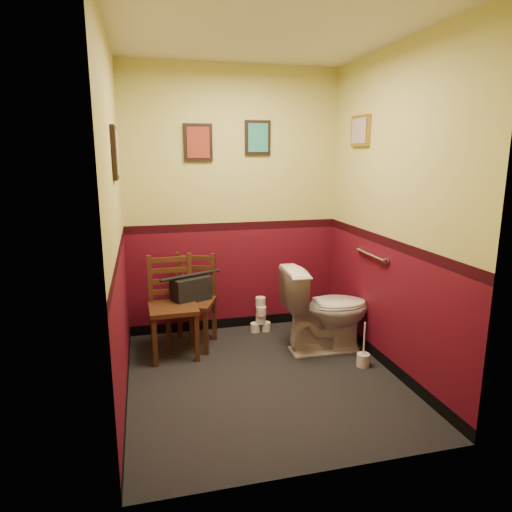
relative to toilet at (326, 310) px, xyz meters
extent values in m
cube|color=black|center=(-0.72, -0.42, -0.40)|extent=(2.20, 2.40, 0.00)
cube|color=silver|center=(-0.72, -0.42, 2.30)|extent=(2.20, 2.40, 0.00)
cube|color=#550C1B|center=(-0.72, 0.78, 0.95)|extent=(2.20, 0.00, 2.70)
cube|color=#550C1B|center=(-0.72, -1.62, 0.95)|extent=(2.20, 0.00, 2.70)
cube|color=#550C1B|center=(-1.82, -0.42, 0.95)|extent=(0.00, 2.40, 2.70)
cube|color=#550C1B|center=(0.38, -0.42, 0.95)|extent=(0.00, 2.40, 2.70)
cylinder|color=silver|center=(0.35, -0.17, 0.55)|extent=(0.03, 0.50, 0.03)
cylinder|color=silver|center=(0.37, -0.42, 0.55)|extent=(0.02, 0.06, 0.06)
cylinder|color=silver|center=(0.37, 0.08, 0.55)|extent=(0.02, 0.06, 0.06)
cube|color=black|center=(-1.07, 0.76, 1.55)|extent=(0.28, 0.03, 0.36)
cube|color=maroon|center=(-1.07, 0.75, 1.55)|extent=(0.22, 0.01, 0.30)
cube|color=black|center=(-0.47, 0.76, 1.60)|extent=(0.26, 0.03, 0.34)
cube|color=teal|center=(-0.47, 0.75, 1.60)|extent=(0.20, 0.01, 0.28)
cube|color=black|center=(-1.80, -0.32, 1.45)|extent=(0.03, 0.30, 0.38)
cube|color=tan|center=(-1.79, -0.32, 1.45)|extent=(0.01, 0.24, 0.31)
cube|color=olive|center=(0.36, 0.18, 1.65)|extent=(0.03, 0.34, 0.28)
cube|color=tan|center=(0.35, 0.18, 1.65)|extent=(0.01, 0.28, 0.22)
imported|color=white|center=(0.00, 0.00, 0.00)|extent=(0.84, 0.48, 0.81)
cylinder|color=silver|center=(0.20, -0.41, -0.35)|extent=(0.11, 0.11, 0.11)
cylinder|color=silver|center=(0.20, -0.41, -0.16)|extent=(0.02, 0.02, 0.32)
cube|color=#58321A|center=(-1.41, 0.22, 0.06)|extent=(0.45, 0.45, 0.04)
cube|color=#58321A|center=(-1.59, 0.03, -0.17)|extent=(0.04, 0.04, 0.46)
cube|color=#58321A|center=(-1.60, 0.40, -0.17)|extent=(0.04, 0.04, 0.46)
cube|color=#58321A|center=(-1.22, 0.04, -0.17)|extent=(0.04, 0.04, 0.46)
cube|color=#58321A|center=(-1.23, 0.41, -0.17)|extent=(0.04, 0.04, 0.46)
cube|color=#58321A|center=(-1.60, 0.41, 0.29)|extent=(0.04, 0.04, 0.46)
cube|color=#58321A|center=(-1.23, 0.42, 0.29)|extent=(0.04, 0.04, 0.46)
cube|color=#58321A|center=(-1.41, 0.41, 0.16)|extent=(0.35, 0.04, 0.05)
cube|color=#58321A|center=(-1.41, 0.41, 0.27)|extent=(0.35, 0.04, 0.05)
cube|color=#58321A|center=(-1.41, 0.41, 0.37)|extent=(0.35, 0.04, 0.05)
cube|color=#58321A|center=(-1.41, 0.41, 0.47)|extent=(0.35, 0.04, 0.05)
cube|color=#58321A|center=(-1.22, 0.39, 0.04)|extent=(0.54, 0.54, 0.04)
cube|color=#58321A|center=(-1.45, 0.29, -0.18)|extent=(0.05, 0.05, 0.45)
cube|color=#58321A|center=(-1.32, 0.63, -0.18)|extent=(0.05, 0.05, 0.45)
cube|color=#58321A|center=(-1.12, 0.16, -0.18)|extent=(0.05, 0.05, 0.45)
cube|color=#58321A|center=(-0.99, 0.50, -0.18)|extent=(0.05, 0.05, 0.45)
cube|color=#58321A|center=(-1.32, 0.63, 0.27)|extent=(0.05, 0.05, 0.45)
cube|color=#58321A|center=(-0.99, 0.50, 0.27)|extent=(0.05, 0.05, 0.45)
cube|color=#58321A|center=(-1.15, 0.57, 0.14)|extent=(0.32, 0.15, 0.04)
cube|color=#58321A|center=(-1.15, 0.57, 0.24)|extent=(0.32, 0.15, 0.04)
cube|color=#58321A|center=(-1.15, 0.57, 0.34)|extent=(0.32, 0.15, 0.04)
cube|color=#58321A|center=(-1.15, 0.57, 0.44)|extent=(0.32, 0.15, 0.04)
cube|color=black|center=(-1.22, 0.39, 0.18)|extent=(0.40, 0.31, 0.23)
cylinder|color=black|center=(-1.22, 0.39, 0.31)|extent=(0.30, 0.16, 0.03)
cylinder|color=silver|center=(-0.54, 0.60, -0.36)|extent=(0.10, 0.10, 0.09)
cylinder|color=silver|center=(-0.42, 0.60, -0.36)|extent=(0.10, 0.10, 0.09)
cylinder|color=silver|center=(-0.48, 0.59, -0.26)|extent=(0.10, 0.10, 0.09)
cylinder|color=silver|center=(-0.48, 0.57, -0.17)|extent=(0.10, 0.10, 0.09)
cylinder|color=silver|center=(-0.48, 0.60, -0.08)|extent=(0.10, 0.10, 0.09)
camera|label=1|loc=(-1.63, -3.81, 1.44)|focal=32.00mm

